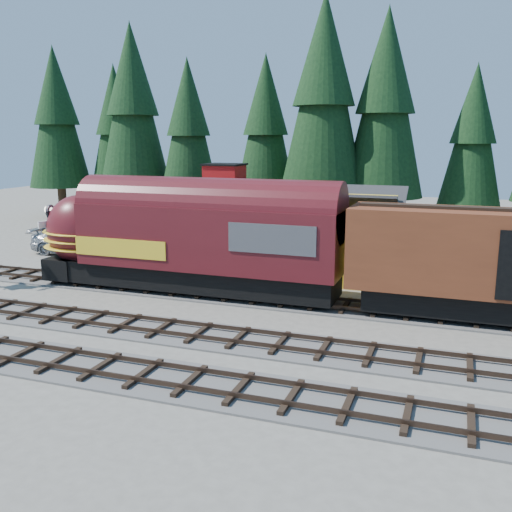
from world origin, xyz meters
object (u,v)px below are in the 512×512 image
(depot, at_px, (294,225))
(pickup_truck_b, at_px, (76,241))
(pickup_truck_a, at_px, (118,255))
(locomotive, at_px, (177,242))
(caboose, at_px, (213,207))

(depot, distance_m, pickup_truck_b, 16.48)
(depot, bearing_deg, pickup_truck_a, -167.56)
(depot, height_order, pickup_truck_b, depot)
(pickup_truck_b, bearing_deg, locomotive, -126.14)
(caboose, bearing_deg, locomotive, -73.41)
(caboose, bearing_deg, depot, -40.38)
(locomotive, bearing_deg, caboose, 106.59)
(pickup_truck_a, distance_m, pickup_truck_b, 5.90)
(locomotive, distance_m, pickup_truck_b, 13.60)
(depot, bearing_deg, locomotive, -125.56)
(pickup_truck_a, bearing_deg, locomotive, -120.85)
(locomotive, height_order, pickup_truck_b, locomotive)
(depot, xyz_separation_m, locomotive, (-4.65, -6.50, -0.22))
(pickup_truck_b, bearing_deg, pickup_truck_a, -122.90)
(depot, relative_size, pickup_truck_a, 2.15)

